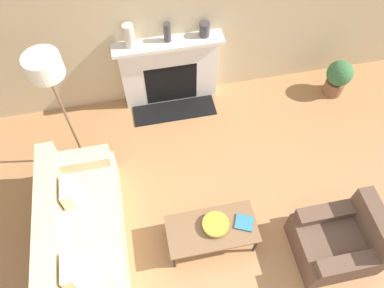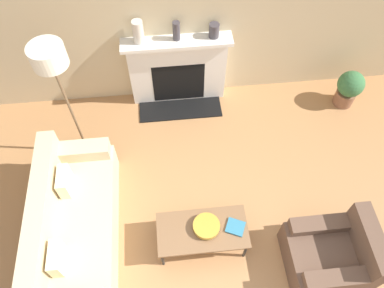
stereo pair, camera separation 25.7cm
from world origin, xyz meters
TOP-DOWN VIEW (x-y plane):
  - ground_plane at (0.00, 0.00)m, footprint 18.00×18.00m
  - wall_back at (0.00, 2.87)m, footprint 18.00×0.06m
  - fireplace at (-0.08, 2.72)m, footprint 1.49×0.59m
  - couch at (-1.48, 0.61)m, footprint 0.83×2.00m
  - armchair_near at (1.41, -0.02)m, footprint 0.88×0.77m
  - coffee_table at (-0.00, 0.38)m, footprint 1.03×0.52m
  - bowl at (0.05, 0.40)m, footprint 0.31×0.31m
  - book at (0.37, 0.37)m, footprint 0.26×0.25m
  - floor_lamp at (-1.44, 1.85)m, footprint 0.38×0.38m
  - mantel_vase_left at (-0.56, 2.74)m, footprint 0.14×0.14m
  - mantel_vase_center_left at (-0.08, 2.74)m, footprint 0.10×0.10m
  - mantel_vase_center_right at (0.41, 2.74)m, footprint 0.14×0.14m
  - potted_plant at (2.41, 2.34)m, footprint 0.38×0.38m

SIDE VIEW (x-z plane):
  - ground_plane at x=0.00m, z-range 0.00..0.00m
  - armchair_near at x=1.41m, z-range -0.10..0.67m
  - couch at x=-1.48m, z-range -0.10..0.73m
  - potted_plant at x=2.41m, z-range 0.03..0.63m
  - coffee_table at x=0.00m, z-range 0.16..0.55m
  - book at x=0.37m, z-range 0.39..0.41m
  - bowl at x=0.05m, z-range 0.39..0.47m
  - fireplace at x=-0.08m, z-range -0.01..1.10m
  - mantel_vase_center_right at x=0.41m, z-range 1.12..1.31m
  - mantel_vase_center_left at x=-0.08m, z-range 1.12..1.38m
  - mantel_vase_left at x=-0.56m, z-range 1.12..1.43m
  - wall_back at x=0.00m, z-range 0.00..2.90m
  - floor_lamp at x=-1.44m, z-range 0.65..2.54m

